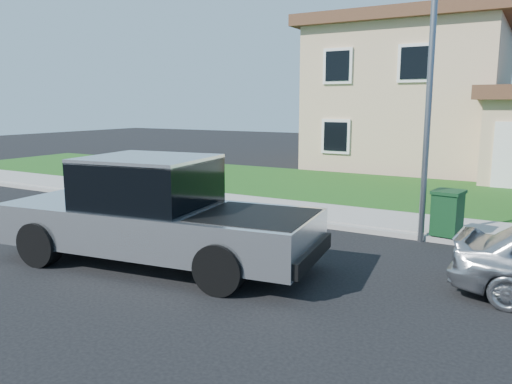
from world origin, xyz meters
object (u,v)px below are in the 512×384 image
Objects in this scene: trash_bin at (447,212)px; street_lamp at (429,98)px; woman at (163,195)px; pickup_truck at (156,214)px.

street_lamp reaches higher than trash_bin.
street_lamp is (-0.45, -0.41, 2.48)m from trash_bin.
woman is 1.78× the size of trash_bin.
trash_bin is (4.52, 4.40, -0.30)m from pickup_truck.
woman is at bearing -176.87° from street_lamp.
street_lamp is at bearing -148.31° from woman.
trash_bin is 0.18× the size of street_lamp.
pickup_truck is 6.10m from street_lamp.
trash_bin is (6.13, 2.30, -0.18)m from woman.
woman is 6.41m from street_lamp.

